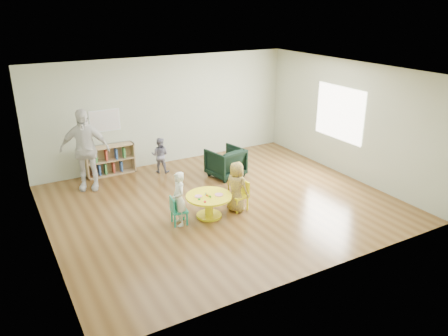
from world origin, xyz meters
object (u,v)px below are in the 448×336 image
at_px(kid_chair_left, 177,210).
at_px(child_left, 179,199).
at_px(activity_table, 209,202).
at_px(bookshelf, 110,160).
at_px(kid_chair_right, 240,194).
at_px(adult_caretaker, 85,150).
at_px(toddler, 160,155).
at_px(child_right, 236,187).
at_px(armchair, 226,162).

distance_m(kid_chair_left, child_left, 0.24).
relative_size(activity_table, child_left, 0.85).
bearing_deg(bookshelf, child_left, -82.36).
height_order(kid_chair_right, adult_caretaker, adult_caretaker).
relative_size(kid_chair_right, toddler, 0.69).
bearing_deg(kid_chair_left, toddler, 173.10).
relative_size(activity_table, child_right, 0.87).
distance_m(child_left, adult_caretaker, 2.90).
bearing_deg(activity_table, child_left, -178.90).
bearing_deg(child_left, activity_table, 96.30).
xyz_separation_m(armchair, child_left, (-2.01, -1.74, 0.18)).
bearing_deg(child_left, toddler, 170.92).
bearing_deg(adult_caretaker, toddler, 28.32).
bearing_deg(bookshelf, kid_chair_right, -61.09).
bearing_deg(activity_table, toddler, 88.79).
bearing_deg(child_left, armchair, 136.01).
bearing_deg(child_left, kid_chair_right, 94.91).
distance_m(armchair, toddler, 1.67).
xyz_separation_m(activity_table, child_left, (-0.65, -0.01, 0.22)).
distance_m(bookshelf, armchair, 2.90).
relative_size(kid_chair_right, armchair, 0.78).
height_order(child_left, child_right, child_left).
relative_size(toddler, adult_caretaker, 0.48).
bearing_deg(armchair, bookshelf, -43.68).
relative_size(bookshelf, toddler, 1.32).
height_order(bookshelf, child_left, child_left).
relative_size(kid_chair_left, kid_chair_right, 0.90).
bearing_deg(child_right, bookshelf, 2.29).
distance_m(activity_table, bookshelf, 3.45).
relative_size(child_left, adult_caretaker, 0.57).
bearing_deg(kid_chair_left, adult_caretaker, -149.04).
bearing_deg(kid_chair_right, toddler, 8.61).
xyz_separation_m(kid_chair_right, adult_caretaker, (-2.51, 2.65, 0.61)).
xyz_separation_m(kid_chair_right, toddler, (-0.67, 2.79, 0.12)).
distance_m(child_right, adult_caretaker, 3.61).
distance_m(bookshelf, toddler, 1.26).
height_order(activity_table, child_right, child_right).
height_order(kid_chair_left, armchair, armchair).
xyz_separation_m(toddler, adult_caretaker, (-1.84, -0.14, 0.49)).
distance_m(activity_table, adult_caretaker, 3.23).
xyz_separation_m(kid_chair_right, child_left, (-1.38, 0.01, 0.21)).
xyz_separation_m(kid_chair_left, bookshelf, (-0.40, 3.25, 0.06)).
relative_size(activity_table, bookshelf, 0.77).
distance_m(child_left, toddler, 2.87).
relative_size(kid_chair_left, toddler, 0.62).
relative_size(activity_table, kid_chair_left, 1.64).
height_order(kid_chair_left, bookshelf, bookshelf).
bearing_deg(kid_chair_right, kid_chair_left, 83.57).
relative_size(bookshelf, armchair, 1.51).
distance_m(activity_table, toddler, 2.77).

